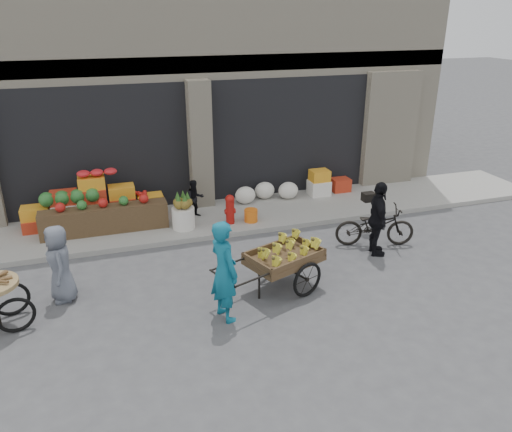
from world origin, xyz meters
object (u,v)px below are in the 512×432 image
object	(u,v)px
seated_person	(195,199)
cyclist	(378,219)
pineapple_bin	(183,218)
vendor_grey	(60,264)
orange_bucket	(251,215)
bicycle	(375,226)
fire_hydrant	(230,208)
banana_cart	(282,256)
vendor_woman	(224,271)

from	to	relation	value
seated_person	cyclist	world-z (taller)	cyclist
pineapple_bin	vendor_grey	size ratio (longest dim) A/B	0.37
seated_person	pineapple_bin	bearing A→B (deg)	-133.69
orange_bucket	bicycle	world-z (taller)	bicycle
seated_person	vendor_grey	distance (m)	4.07
fire_hydrant	cyclist	distance (m)	3.44
fire_hydrant	seated_person	distance (m)	0.96
bicycle	cyclist	size ratio (longest dim) A/B	1.07
fire_hydrant	orange_bucket	size ratio (longest dim) A/B	2.22
seated_person	bicycle	world-z (taller)	seated_person
orange_bucket	bicycle	size ratio (longest dim) A/B	0.19
fire_hydrant	banana_cart	distance (m)	3.04
seated_person	bicycle	bearing A→B (deg)	-46.25
fire_hydrant	vendor_grey	size ratio (longest dim) A/B	0.50
bicycle	pineapple_bin	bearing A→B (deg)	80.20
bicycle	seated_person	bearing A→B (deg)	70.59
pineapple_bin	cyclist	size ratio (longest dim) A/B	0.32
bicycle	cyclist	distance (m)	0.57
vendor_woman	cyclist	size ratio (longest dim) A/B	1.10
fire_hydrant	bicycle	bearing A→B (deg)	-34.35
vendor_grey	bicycle	bearing A→B (deg)	85.31
banana_cart	pineapple_bin	bearing A→B (deg)	91.75
orange_bucket	seated_person	world-z (taller)	seated_person
fire_hydrant	cyclist	xyz separation A→B (m)	(2.56, -2.28, 0.30)
fire_hydrant	cyclist	size ratio (longest dim) A/B	0.44
orange_bucket	vendor_grey	xyz separation A→B (m)	(-4.16, -2.10, 0.44)
orange_bucket	bicycle	bearing A→B (deg)	-39.11
pineapple_bin	banana_cart	distance (m)	3.34
fire_hydrant	seated_person	size ratio (longest dim) A/B	0.76
pineapple_bin	fire_hydrant	xyz separation A→B (m)	(1.10, -0.05, 0.13)
banana_cart	seated_person	bearing A→B (deg)	82.65
seated_person	fire_hydrant	bearing A→B (deg)	-52.88
orange_bucket	banana_cart	distance (m)	3.03
pineapple_bin	orange_bucket	xyz separation A→B (m)	(1.60, -0.10, -0.10)
pineapple_bin	banana_cart	size ratio (longest dim) A/B	0.22
pineapple_bin	orange_bucket	distance (m)	1.61
fire_hydrant	vendor_woman	distance (m)	3.77
fire_hydrant	vendor_grey	bearing A→B (deg)	-149.62
orange_bucket	pineapple_bin	bearing A→B (deg)	176.42
cyclist	pineapple_bin	bearing A→B (deg)	74.28
orange_bucket	vendor_woman	xyz separation A→B (m)	(-1.57, -3.54, 0.61)
vendor_grey	vendor_woman	bearing A→B (deg)	53.81
vendor_grey	bicycle	xyz separation A→B (m)	(6.42, 0.26, -0.26)
orange_bucket	cyclist	distance (m)	3.08
pineapple_bin	vendor_grey	distance (m)	3.39
seated_person	bicycle	distance (m)	4.29
banana_cart	vendor_grey	bearing A→B (deg)	146.52
vendor_woman	vendor_grey	world-z (taller)	vendor_woman
fire_hydrant	seated_person	world-z (taller)	seated_person
banana_cart	cyclist	bearing A→B (deg)	-3.24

